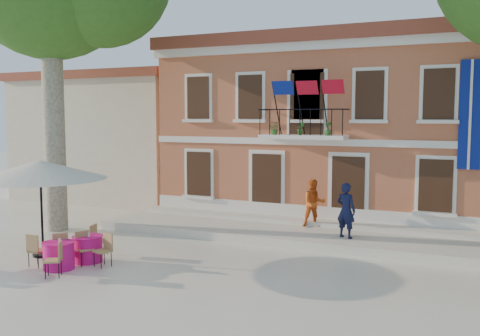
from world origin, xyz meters
name	(u,v)px	position (x,y,z in m)	size (l,w,h in m)	color
ground	(179,261)	(0.00, 0.00, 0.00)	(90.00, 90.00, 0.00)	beige
main_building	(334,127)	(2.00, 9.99, 3.78)	(13.50, 9.59, 7.50)	#AE5F3F
neighbor_west	(133,135)	(-9.50, 11.00, 3.22)	(9.40, 9.40, 6.40)	beige
terrace	(292,233)	(2.00, 4.40, 0.15)	(14.00, 3.40, 0.30)	silver
patio_umbrella	(40,170)	(-4.11, -1.17, 2.64)	(3.95, 3.95, 2.94)	black
pedestrian_navy	(346,210)	(4.04, 3.81, 1.21)	(0.66, 0.43, 1.81)	#0F1333
pedestrian_orange	(314,203)	(2.59, 5.05, 1.16)	(0.83, 0.65, 1.71)	#CF5518
cafe_table_1	(88,248)	(-2.40, -1.14, 0.43)	(1.82, 1.79, 0.95)	#DD1482
cafe_table_3	(59,254)	(-2.64, -2.06, 0.43)	(1.66, 1.87, 0.95)	#DD1482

